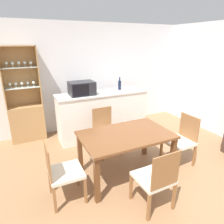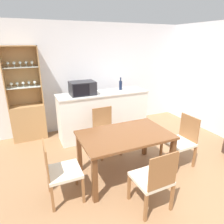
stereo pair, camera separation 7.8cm
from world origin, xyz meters
name	(u,v)px [view 1 (the left image)]	position (x,y,z in m)	size (l,w,h in m)	color
ground_plane	(146,184)	(0.00, 0.00, 0.00)	(18.00, 18.00, 0.00)	#936B47
wall_back	(88,77)	(0.00, 2.63, 1.27)	(6.80, 0.06, 2.55)	silver
kitchen_counter	(103,114)	(0.08, 1.92, 0.52)	(2.06, 0.59, 1.04)	white
display_cabinet	(26,114)	(-1.53, 2.44, 0.59)	(0.71, 0.33, 2.04)	tan
dining_table	(126,139)	(-0.17, 0.38, 0.64)	(1.43, 0.90, 0.74)	brown
dining_chair_side_right_near	(181,140)	(0.89, 0.25, 0.45)	(0.47, 0.47, 0.90)	beige
dining_chair_side_left_near	(62,172)	(-1.22, 0.25, 0.45)	(0.45, 0.45, 0.90)	beige
dining_chair_head_far	(106,131)	(-0.17, 1.17, 0.45)	(0.47, 0.47, 0.90)	beige
dining_chair_head_near	(155,178)	(-0.17, -0.41, 0.45)	(0.46, 0.46, 0.90)	beige
microwave	(82,88)	(-0.39, 1.93, 1.18)	(0.53, 0.39, 0.28)	#232328
wine_bottle	(120,85)	(0.56, 2.01, 1.15)	(0.07, 0.07, 0.29)	#141E38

